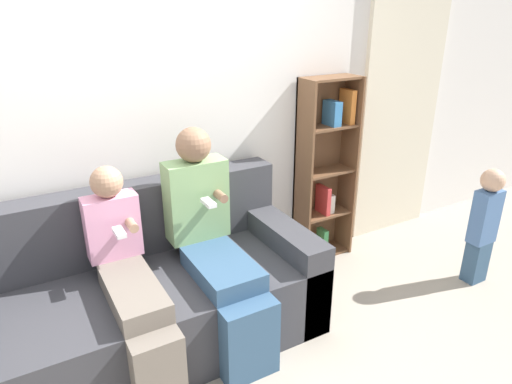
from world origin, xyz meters
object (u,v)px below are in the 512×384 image
object	(u,v)px
couch	(145,298)
adult_seated	(214,240)
child_seated	(130,280)
bookshelf	(324,169)
toddler_standing	(484,223)

from	to	relation	value
couch	adult_seated	size ratio (longest dim) A/B	1.60
adult_seated	child_seated	xyz separation A→B (m)	(-0.51, -0.04, -0.09)
couch	adult_seated	distance (m)	0.54
adult_seated	child_seated	world-z (taller)	adult_seated
child_seated	bookshelf	distance (m)	1.77
bookshelf	couch	bearing A→B (deg)	-167.07
child_seated	bookshelf	xyz separation A→B (m)	(1.68, 0.53, 0.17)
couch	child_seated	distance (m)	0.32
adult_seated	bookshelf	xyz separation A→B (m)	(1.17, 0.49, 0.08)
toddler_standing	couch	bearing A→B (deg)	166.55
toddler_standing	bookshelf	bearing A→B (deg)	128.73
couch	toddler_standing	world-z (taller)	couch
toddler_standing	child_seated	bearing A→B (deg)	170.97
couch	toddler_standing	distance (m)	2.38
toddler_standing	bookshelf	distance (m)	1.20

